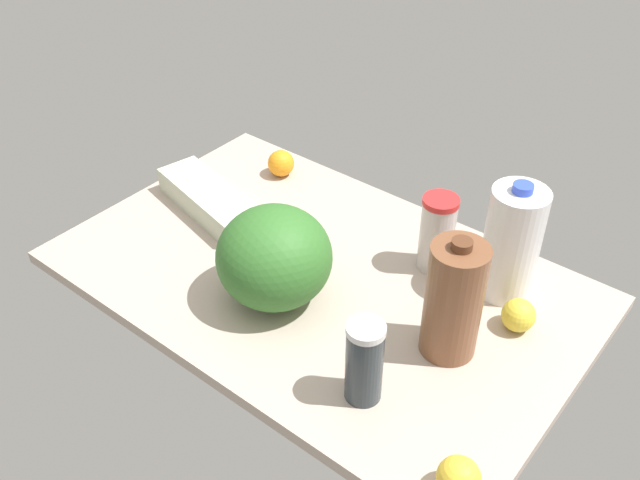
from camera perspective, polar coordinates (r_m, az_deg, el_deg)
countertop at (r=166.43cm, az=0.00°, el=-3.15°), size 120.00×76.00×3.00cm
milk_jug at (r=158.42cm, az=15.09°, el=-0.22°), size 12.27×12.27×28.19cm
shaker_bottle at (r=133.45cm, az=3.57°, el=-9.70°), size 7.34×7.34×18.13cm
tumbler_cup at (r=164.20cm, az=9.35°, el=0.54°), size 8.28×8.28×18.97cm
chocolate_milk_jug at (r=141.69cm, az=10.63°, el=-4.77°), size 11.52×11.52×27.66cm
watermelon at (r=152.82cm, az=-3.68°, el=-1.39°), size 25.16×25.16×22.31cm
egg_carton at (r=186.09cm, az=-8.82°, el=3.18°), size 35.50×18.50×6.70cm
orange_by_jug at (r=198.86cm, az=-3.15°, el=6.15°), size 7.35×7.35×7.35cm
lemon_far_back at (r=155.63cm, az=15.60°, el=-5.81°), size 7.21×7.21×7.21cm
lemon_near_front at (r=126.41cm, az=11.03°, el=-18.18°), size 7.55×7.55×7.55cm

